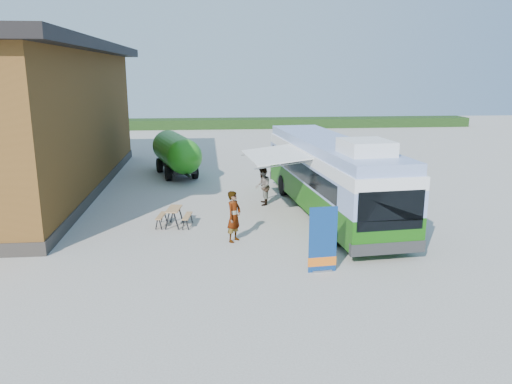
{
  "coord_description": "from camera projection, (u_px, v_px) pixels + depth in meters",
  "views": [
    {
      "loc": [
        -0.96,
        -16.45,
        6.09
      ],
      "look_at": [
        0.91,
        2.68,
        1.4
      ],
      "focal_mm": 35.0,
      "sensor_mm": 36.0,
      "label": 1
    }
  ],
  "objects": [
    {
      "name": "ground",
      "position": [
        238.0,
        249.0,
        17.44
      ],
      "size": [
        100.0,
        100.0,
        0.0
      ],
      "primitive_type": "plane",
      "color": "#BCB7AD",
      "rests_on": "ground"
    },
    {
      "name": "barn",
      "position": [
        18.0,
        121.0,
        25.26
      ],
      "size": [
        9.6,
        21.2,
        7.5
      ],
      "color": "brown",
      "rests_on": "ground"
    },
    {
      "name": "hedge",
      "position": [
        289.0,
        123.0,
        54.82
      ],
      "size": [
        40.0,
        3.0,
        1.0
      ],
      "primitive_type": "cube",
      "color": "#264419",
      "rests_on": "ground"
    },
    {
      "name": "bus",
      "position": [
        330.0,
        173.0,
        21.48
      ],
      "size": [
        3.65,
        12.31,
        3.73
      ],
      "rotation": [
        0.0,
        0.0,
        0.09
      ],
      "color": "#247012",
      "rests_on": "ground"
    },
    {
      "name": "awning",
      "position": [
        281.0,
        152.0,
        21.16
      ],
      "size": [
        2.89,
        4.27,
        0.51
      ],
      "rotation": [
        0.0,
        0.0,
        0.09
      ],
      "color": "white",
      "rests_on": "ground"
    },
    {
      "name": "banner",
      "position": [
        323.0,
        246.0,
        15.31
      ],
      "size": [
        0.91,
        0.24,
        2.09
      ],
      "rotation": [
        0.0,
        0.0,
        0.09
      ],
      "color": "navy",
      "rests_on": "ground"
    },
    {
      "name": "picnic_table",
      "position": [
        174.0,
        213.0,
        19.94
      ],
      "size": [
        1.45,
        1.32,
        0.74
      ],
      "rotation": [
        0.0,
        0.0,
        -0.14
      ],
      "color": "tan",
      "rests_on": "ground"
    },
    {
      "name": "person_a",
      "position": [
        234.0,
        216.0,
        18.08
      ],
      "size": [
        0.76,
        0.82,
        1.89
      ],
      "primitive_type": "imported",
      "rotation": [
        0.0,
        0.0,
        0.96
      ],
      "color": "#999999",
      "rests_on": "ground"
    },
    {
      "name": "person_b",
      "position": [
        263.0,
        186.0,
        23.05
      ],
      "size": [
        0.76,
        0.93,
        1.77
      ],
      "primitive_type": "imported",
      "rotation": [
        0.0,
        0.0,
        -1.68
      ],
      "color": "#999999",
      "rests_on": "ground"
    },
    {
      "name": "slurry_tanker",
      "position": [
        176.0,
        152.0,
        29.44
      ],
      "size": [
        3.15,
        6.47,
        2.46
      ],
      "rotation": [
        0.0,
        0.0,
        0.27
      ],
      "color": "#268A19",
      "rests_on": "ground"
    }
  ]
}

